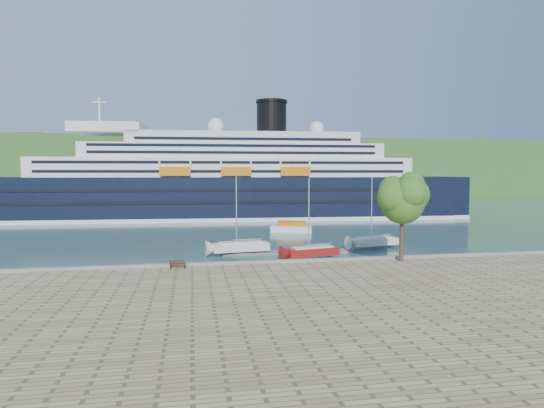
% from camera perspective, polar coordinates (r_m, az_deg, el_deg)
% --- Properties ---
extents(ground, '(400.00, 400.00, 0.00)m').
position_cam_1_polar(ground, '(50.35, 6.03, -8.22)').
color(ground, '#2B4D46').
rests_on(ground, ground).
extents(promenade, '(220.00, 60.00, 1.00)m').
position_cam_1_polar(promenade, '(24.26, 27.56, -21.16)').
color(promenade, tan).
rests_on(promenade, ground).
extents(far_hillside, '(400.00, 50.00, 24.00)m').
position_cam_1_polar(far_hillside, '(192.77, -6.00, 4.38)').
color(far_hillside, '#316127').
rests_on(far_hillside, ground).
extents(quay_coping, '(220.00, 0.50, 0.30)m').
position_cam_1_polar(quay_coping, '(49.93, 6.10, -6.98)').
color(quay_coping, slate).
rests_on(quay_coping, promenade).
extents(cruise_ship, '(122.14, 24.96, 27.24)m').
position_cam_1_polar(cruise_ship, '(105.11, -7.02, 5.60)').
color(cruise_ship, black).
rests_on(cruise_ship, ground).
extents(park_bench, '(1.71, 0.86, 1.05)m').
position_cam_1_polar(park_bench, '(46.69, -11.78, -7.34)').
color(park_bench, '#411F12').
rests_on(park_bench, promenade).
extents(promenade_tree, '(6.33, 6.33, 10.49)m').
position_cam_1_polar(promenade_tree, '(50.92, 16.02, -1.10)').
color(promenade_tree, '#255717').
rests_on(promenade_tree, promenade).
extents(floating_pontoon, '(16.37, 2.85, 0.36)m').
position_cam_1_polar(floating_pontoon, '(59.69, 1.68, -6.09)').
color(floating_pontoon, slate).
rests_on(floating_pontoon, ground).
extents(sailboat_white_near, '(8.19, 3.06, 10.33)m').
position_cam_1_polar(sailboat_white_near, '(58.20, -3.95, -1.40)').
color(sailboat_white_near, silver).
rests_on(sailboat_white_near, ground).
extents(sailboat_red, '(7.62, 3.53, 9.50)m').
position_cam_1_polar(sailboat_red, '(55.38, 5.11, -2.12)').
color(sailboat_red, maroon).
rests_on(sailboat_red, ground).
extents(sailboat_white_far, '(7.72, 3.32, 9.65)m').
position_cam_1_polar(sailboat_white_far, '(64.73, 12.77, -1.25)').
color(sailboat_white_far, silver).
rests_on(sailboat_white_far, ground).
extents(tender_launch, '(7.71, 4.70, 2.02)m').
position_cam_1_polar(tender_launch, '(80.66, 2.45, -2.86)').
color(tender_launch, orange).
rests_on(tender_launch, ground).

